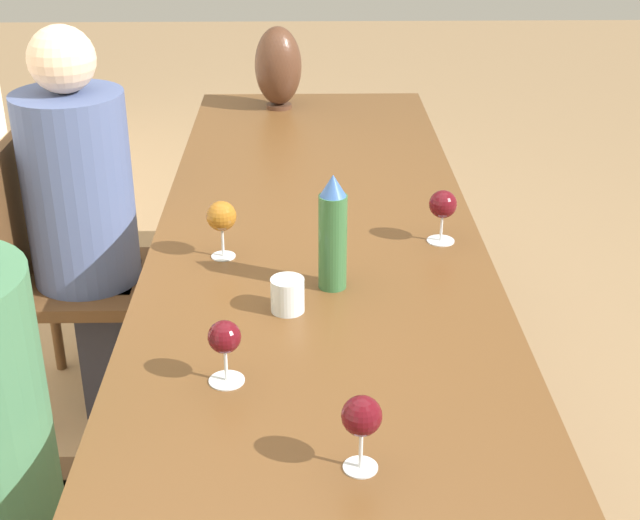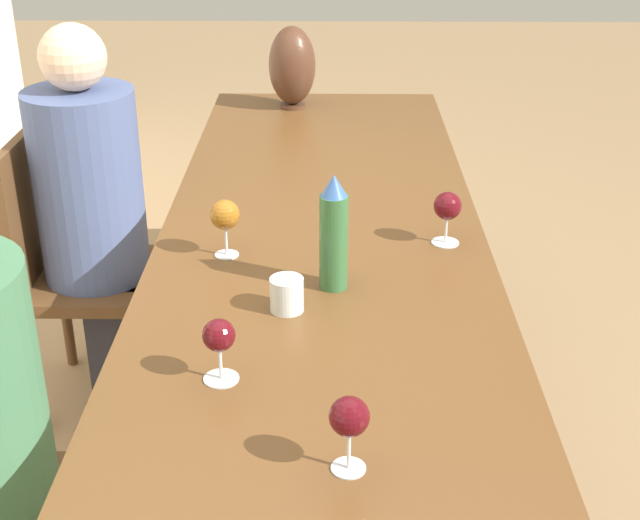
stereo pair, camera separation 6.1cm
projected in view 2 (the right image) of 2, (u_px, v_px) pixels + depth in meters
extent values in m
plane|color=#937551|center=(321.00, 511.00, 2.51)|extent=(14.00, 14.00, 0.00)
cube|color=brown|center=(321.00, 274.00, 2.18)|extent=(3.13, 0.86, 0.04)
cylinder|color=brown|center=(406.00, 197.00, 3.66)|extent=(0.07, 0.07, 0.73)
cylinder|color=brown|center=(246.00, 196.00, 3.67)|extent=(0.07, 0.07, 0.73)
cylinder|color=#336638|center=(334.00, 242.00, 2.03)|extent=(0.07, 0.07, 0.23)
cone|color=#33599E|center=(334.00, 185.00, 1.97)|extent=(0.06, 0.06, 0.05)
cylinder|color=silver|center=(287.00, 294.00, 1.97)|extent=(0.08, 0.08, 0.08)
cylinder|color=#4C2D1E|center=(293.00, 106.00, 3.40)|extent=(0.10, 0.10, 0.01)
ellipsoid|color=#4C2D1E|center=(292.00, 66.00, 3.33)|extent=(0.18, 0.18, 0.29)
cylinder|color=silver|center=(445.00, 242.00, 2.30)|extent=(0.07, 0.07, 0.00)
cylinder|color=silver|center=(446.00, 229.00, 2.28)|extent=(0.01, 0.01, 0.07)
sphere|color=#510C14|center=(448.00, 206.00, 2.26)|extent=(0.07, 0.07, 0.07)
cylinder|color=silver|center=(348.00, 468.00, 1.49)|extent=(0.06, 0.06, 0.00)
cylinder|color=silver|center=(349.00, 449.00, 1.48)|extent=(0.01, 0.01, 0.07)
sphere|color=#510C14|center=(349.00, 417.00, 1.45)|extent=(0.07, 0.07, 0.07)
cylinder|color=silver|center=(227.00, 255.00, 2.23)|extent=(0.06, 0.06, 0.00)
cylinder|color=silver|center=(226.00, 240.00, 2.22)|extent=(0.01, 0.01, 0.08)
sphere|color=#995B19|center=(225.00, 215.00, 2.19)|extent=(0.07, 0.07, 0.07)
cylinder|color=silver|center=(221.00, 379.00, 1.73)|extent=(0.07, 0.07, 0.00)
cylinder|color=silver|center=(220.00, 363.00, 1.72)|extent=(0.01, 0.01, 0.07)
sphere|color=#510C14|center=(219.00, 335.00, 1.69)|extent=(0.06, 0.06, 0.06)
cube|color=brown|center=(100.00, 279.00, 2.84)|extent=(0.44, 0.44, 0.04)
cube|color=brown|center=(26.00, 209.00, 2.74)|extent=(0.40, 0.03, 0.45)
cylinder|color=brown|center=(154.00, 373.00, 2.77)|extent=(0.04, 0.04, 0.42)
cylinder|color=brown|center=(174.00, 313.00, 3.11)|extent=(0.04, 0.04, 0.42)
cylinder|color=brown|center=(33.00, 372.00, 2.77)|extent=(0.04, 0.04, 0.42)
cylinder|color=brown|center=(66.00, 312.00, 3.11)|extent=(0.04, 0.04, 0.42)
cube|color=#2D2D38|center=(124.00, 336.00, 2.93)|extent=(0.25, 0.18, 0.46)
cylinder|color=#475684|center=(88.00, 187.00, 2.70)|extent=(0.33, 0.33, 0.59)
sphere|color=beige|center=(73.00, 57.00, 2.53)|extent=(0.19, 0.19, 0.19)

